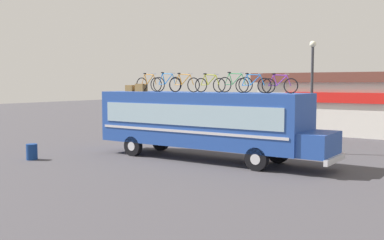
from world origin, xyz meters
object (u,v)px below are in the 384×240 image
at_px(rooftop_bicycle_6, 253,85).
at_px(rooftop_bicycle_7, 279,85).
at_px(rooftop_bicycle_2, 167,84).
at_px(street_lamp, 312,86).
at_px(luggage_bag_2, 141,88).
at_px(rooftop_bicycle_4, 210,84).
at_px(bus, 204,120).
at_px(rooftop_bicycle_1, 149,84).
at_px(luggage_bag_1, 132,88).
at_px(trash_bin, 32,152).
at_px(rooftop_bicycle_3, 184,84).
at_px(rooftop_bicycle_5, 235,84).

bearing_deg(rooftop_bicycle_6, rooftop_bicycle_7, 5.28).
relative_size(rooftop_bicycle_2, street_lamp, 0.31).
distance_m(luggage_bag_2, rooftop_bicycle_4, 4.21).
height_order(bus, rooftop_bicycle_7, rooftop_bicycle_7).
height_order(rooftop_bicycle_1, rooftop_bicycle_2, rooftop_bicycle_2).
relative_size(luggage_bag_1, rooftop_bicycle_4, 0.30).
bearing_deg(trash_bin, luggage_bag_1, 65.71).
height_order(rooftop_bicycle_3, rooftop_bicycle_4, rooftop_bicycle_3).
relative_size(luggage_bag_2, rooftop_bicycle_4, 0.32).
distance_m(rooftop_bicycle_4, rooftop_bicycle_7, 3.50).
relative_size(rooftop_bicycle_2, rooftop_bicycle_4, 1.05).
bearing_deg(street_lamp, rooftop_bicycle_3, -130.40).
height_order(luggage_bag_1, street_lamp, street_lamp).
distance_m(rooftop_bicycle_5, street_lamp, 4.88).
bearing_deg(rooftop_bicycle_4, rooftop_bicycle_1, -178.55).
xyz_separation_m(rooftop_bicycle_2, trash_bin, (-4.66, -4.52, -3.24)).
xyz_separation_m(luggage_bag_1, rooftop_bicycle_5, (6.06, 0.31, 0.23)).
xyz_separation_m(rooftop_bicycle_7, trash_bin, (-10.53, -4.72, -3.19)).
distance_m(luggage_bag_2, rooftop_bicycle_7, 7.71).
distance_m(luggage_bag_2, street_lamp, 8.84).
height_order(luggage_bag_2, rooftop_bicycle_6, rooftop_bicycle_6).
relative_size(luggage_bag_1, rooftop_bicycle_5, 0.28).
bearing_deg(rooftop_bicycle_4, rooftop_bicycle_2, -174.60).
xyz_separation_m(rooftop_bicycle_3, rooftop_bicycle_4, (1.16, 0.47, -0.01)).
relative_size(rooftop_bicycle_4, trash_bin, 2.23).
bearing_deg(trash_bin, rooftop_bicycle_7, 24.15).
bearing_deg(rooftop_bicycle_6, rooftop_bicycle_2, -178.85).
distance_m(rooftop_bicycle_1, rooftop_bicycle_3, 2.52).
bearing_deg(rooftop_bicycle_4, rooftop_bicycle_7, -0.31).
distance_m(luggage_bag_2, rooftop_bicycle_1, 0.60).
xyz_separation_m(bus, rooftop_bicycle_4, (0.32, 0.05, 1.69)).
bearing_deg(rooftop_bicycle_1, luggage_bag_1, 176.41).
xyz_separation_m(luggage_bag_2, rooftop_bicycle_5, (5.38, 0.33, 0.20)).
distance_m(luggage_bag_2, rooftop_bicycle_2, 1.86).
height_order(rooftop_bicycle_3, rooftop_bicycle_5, rooftop_bicycle_5).
distance_m(rooftop_bicycle_3, rooftop_bicycle_6, 3.48).
xyz_separation_m(rooftop_bicycle_2, rooftop_bicycle_3, (1.21, -0.25, -0.02)).
bearing_deg(luggage_bag_2, rooftop_bicycle_6, -0.88).
distance_m(bus, luggage_bag_1, 4.81).
height_order(rooftop_bicycle_1, rooftop_bicycle_7, rooftop_bicycle_1).
bearing_deg(street_lamp, rooftop_bicycle_5, -115.29).
bearing_deg(trash_bin, rooftop_bicycle_5, 31.60).
height_order(luggage_bag_2, rooftop_bicycle_7, rooftop_bicycle_7).
relative_size(rooftop_bicycle_1, rooftop_bicycle_6, 0.96).
xyz_separation_m(luggage_bag_1, rooftop_bicycle_2, (2.53, -0.21, 0.24)).
distance_m(rooftop_bicycle_6, street_lamp, 4.93).
bearing_deg(street_lamp, rooftop_bicycle_2, -138.71).
bearing_deg(rooftop_bicycle_5, rooftop_bicycle_6, -20.62).
height_order(luggage_bag_1, rooftop_bicycle_1, rooftop_bicycle_1).
relative_size(rooftop_bicycle_1, trash_bin, 2.23).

